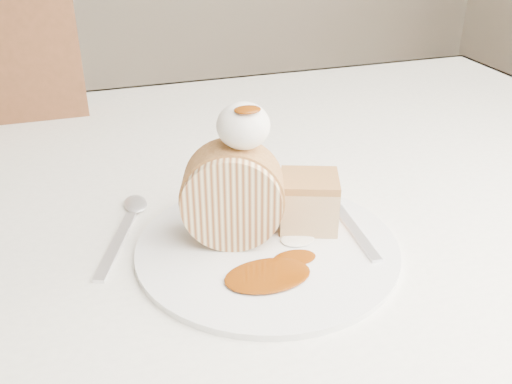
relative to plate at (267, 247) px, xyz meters
name	(u,v)px	position (x,y,z in m)	size (l,w,h in m)	color
table	(232,231)	(0.01, 0.19, -0.09)	(1.40, 0.90, 0.75)	silver
plate	(267,247)	(0.00, 0.00, 0.00)	(0.29, 0.29, 0.01)	white
roulade_slice	(232,196)	(-0.03, 0.02, 0.06)	(0.11, 0.11, 0.06)	beige
cake_chunk	(309,205)	(0.06, 0.02, 0.03)	(0.06, 0.06, 0.05)	#B07C42
whipped_cream	(243,126)	(-0.02, 0.03, 0.14)	(0.06, 0.06, 0.05)	white
caramel_drizzle	(247,104)	(-0.02, 0.02, 0.16)	(0.03, 0.02, 0.01)	#682A04
caramel_pool	(268,275)	(-0.02, -0.06, 0.01)	(0.09, 0.06, 0.00)	#682A04
fork	(355,231)	(0.10, -0.01, 0.01)	(0.02, 0.17, 0.00)	silver
spoon	(117,244)	(-0.16, 0.06, 0.00)	(0.03, 0.17, 0.00)	silver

